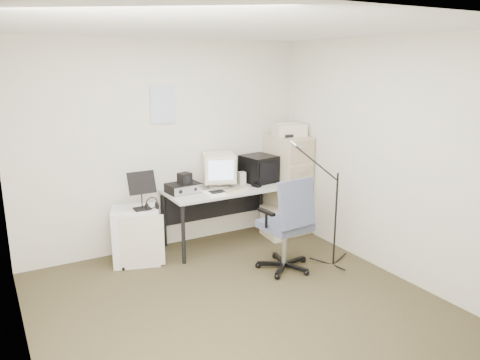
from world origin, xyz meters
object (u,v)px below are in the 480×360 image
filing_cabinet (288,184)px  office_chair (285,223)px  side_cart (136,235)px  desk (226,216)px

filing_cabinet → office_chair: bearing=-126.2°
filing_cabinet → side_cart: bearing=-179.5°
desk → office_chair: (0.21, -0.98, 0.17)m
filing_cabinet → desk: bearing=-178.2°
desk → side_cart: bearing=179.5°
filing_cabinet → side_cart: (-2.10, -0.02, -0.33)m
desk → filing_cabinet: bearing=1.8°
desk → side_cart: size_ratio=2.35×
office_chair → side_cart: bearing=139.2°
filing_cabinet → office_chair: 1.25m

